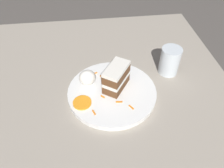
% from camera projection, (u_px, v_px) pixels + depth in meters
% --- Properties ---
extents(ground_plane, '(6.00, 6.00, 0.00)m').
position_uv_depth(ground_plane, '(98.00, 104.00, 0.74)').
color(ground_plane, '#4C4742').
rests_on(ground_plane, ground).
extents(dining_table, '(0.94, 1.03, 0.04)m').
position_uv_depth(dining_table, '(98.00, 100.00, 0.72)').
color(dining_table, gray).
rests_on(dining_table, ground).
extents(plate, '(0.29, 0.29, 0.02)m').
position_uv_depth(plate, '(112.00, 92.00, 0.71)').
color(plate, white).
rests_on(plate, dining_table).
extents(cake_slice, '(0.10, 0.11, 0.08)m').
position_uv_depth(cake_slice, '(116.00, 77.00, 0.69)').
color(cake_slice, brown).
rests_on(cake_slice, plate).
extents(cream_dollop, '(0.06, 0.05, 0.05)m').
position_uv_depth(cream_dollop, '(87.00, 78.00, 0.71)').
color(cream_dollop, white).
rests_on(cream_dollop, plate).
extents(orange_garnish, '(0.06, 0.06, 0.01)m').
position_uv_depth(orange_garnish, '(82.00, 103.00, 0.67)').
color(orange_garnish, orange).
rests_on(orange_garnish, plate).
extents(carrot_shreds_scatter, '(0.13, 0.19, 0.00)m').
position_uv_depth(carrot_shreds_scatter, '(108.00, 96.00, 0.69)').
color(carrot_shreds_scatter, orange).
rests_on(carrot_shreds_scatter, plate).
extents(drinking_glass, '(0.07, 0.07, 0.10)m').
position_uv_depth(drinking_glass, '(169.00, 62.00, 0.77)').
color(drinking_glass, silver).
rests_on(drinking_glass, dining_table).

